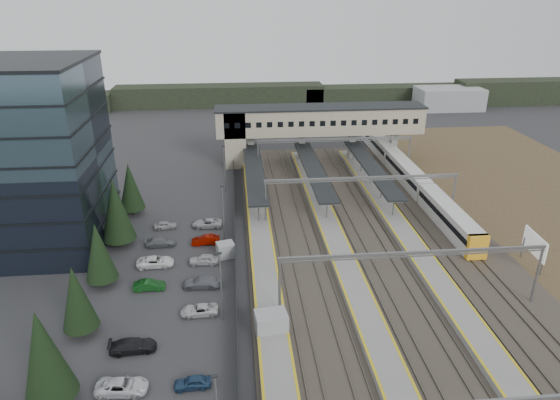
{
  "coord_description": "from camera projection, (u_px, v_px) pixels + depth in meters",
  "views": [
    {
      "loc": [
        -6.04,
        -51.59,
        32.25
      ],
      "look_at": [
        0.1,
        14.04,
        4.0
      ],
      "focal_mm": 32.0,
      "sensor_mm": 36.0,
      "label": 1
    }
  ],
  "objects": [
    {
      "name": "office_building",
      "position": [
        0.0,
        158.0,
        63.53
      ],
      "size": [
        24.3,
        18.3,
        24.3
      ],
      "color": "#394F5B",
      "rests_on": "ground"
    },
    {
      "name": "fence",
      "position": [
        235.0,
        251.0,
        64.06
      ],
      "size": [
        0.08,
        90.0,
        2.0
      ],
      "color": "#26282B",
      "rests_on": "ground"
    },
    {
      "name": "gantries",
      "position": [
        384.0,
        217.0,
        61.85
      ],
      "size": [
        28.4,
        62.28,
        7.17
      ],
      "color": "gray",
      "rests_on": "ground"
    },
    {
      "name": "lampposts",
      "position": [
        222.0,
        242.0,
        59.19
      ],
      "size": [
        0.5,
        53.25,
        8.07
      ],
      "color": "gray",
      "rests_on": "ground"
    },
    {
      "name": "car_park",
      "position": [
        174.0,
        304.0,
        54.01
      ],
      "size": [
        10.59,
        44.64,
        1.29
      ],
      "color": "silver",
      "rests_on": "ground"
    },
    {
      "name": "canopies",
      "position": [
        313.0,
        169.0,
        84.2
      ],
      "size": [
        23.1,
        30.0,
        3.28
      ],
      "color": "black",
      "rests_on": "ground"
    },
    {
      "name": "footbridge",
      "position": [
        306.0,
        123.0,
        96.4
      ],
      "size": [
        40.4,
        6.4,
        11.2
      ],
      "color": "tan",
      "rests_on": "ground"
    },
    {
      "name": "relay_cabin_near",
      "position": [
        271.0,
        324.0,
        49.6
      ],
      "size": [
        3.4,
        2.66,
        2.63
      ],
      "color": "#949698",
      "rests_on": "ground"
    },
    {
      "name": "rail_corridor",
      "position": [
        356.0,
        250.0,
        65.7
      ],
      "size": [
        34.0,
        90.0,
        0.92
      ],
      "color": "#3C352D",
      "rests_on": "ground"
    },
    {
      "name": "ground",
      "position": [
        290.0,
        276.0,
        60.44
      ],
      "size": [
        220.0,
        220.0,
        0.0
      ],
      "primitive_type": "plane",
      "color": "#2B2B2D",
      "rests_on": "ground"
    },
    {
      "name": "billboard",
      "position": [
        535.0,
        245.0,
        61.34
      ],
      "size": [
        0.5,
        5.39,
        4.47
      ],
      "color": "gray",
      "rests_on": "ground"
    },
    {
      "name": "relay_cabin_far",
      "position": [
        225.0,
        250.0,
        64.31
      ],
      "size": [
        2.53,
        2.27,
        1.97
      ],
      "color": "#949698",
      "rests_on": "ground"
    },
    {
      "name": "treeline_far",
      "position": [
        336.0,
        96.0,
        145.76
      ],
      "size": [
        170.0,
        19.0,
        7.0
      ],
      "color": "black",
      "rests_on": "ground"
    },
    {
      "name": "conifer_row",
      "position": [
        89.0,
        266.0,
        53.11
      ],
      "size": [
        4.42,
        49.82,
        9.5
      ],
      "color": "black",
      "rests_on": "ground"
    },
    {
      "name": "train",
      "position": [
        407.0,
        174.0,
        87.74
      ],
      "size": [
        2.64,
        55.09,
        3.32
      ],
      "color": "silver",
      "rests_on": "ground"
    }
  ]
}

